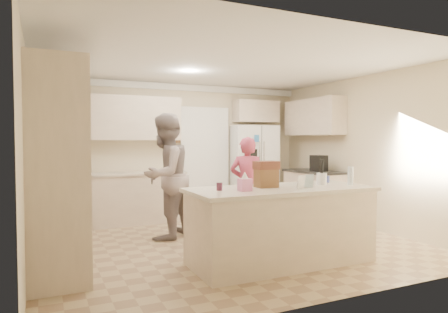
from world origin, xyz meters
name	(u,v)px	position (x,y,z in m)	size (l,w,h in m)	color
floor	(228,244)	(0.00, 0.00, -0.01)	(5.20, 4.60, 0.02)	tan
ceiling	(228,63)	(0.00, 0.00, 2.61)	(5.20, 4.60, 0.02)	white
wall_back	(178,150)	(0.00, 2.31, 1.30)	(5.20, 0.02, 2.60)	beige
wall_front	(335,162)	(0.00, -2.31, 1.30)	(5.20, 0.02, 2.60)	beige
wall_left	(26,157)	(-2.61, 0.00, 1.30)	(0.02, 4.60, 2.60)	beige
wall_right	(365,152)	(2.61, 0.00, 1.30)	(0.02, 4.60, 2.60)	beige
crown_back	(178,87)	(0.00, 2.26, 2.53)	(5.20, 0.08, 0.12)	white
pantry_bank	(55,166)	(-2.30, 0.20, 1.18)	(0.60, 2.60, 2.35)	#C4B29B
back_base_cab	(122,199)	(-1.15, 2.00, 0.44)	(2.20, 0.60, 0.88)	#C4B29B
back_countertop	(122,174)	(-1.15, 1.99, 0.90)	(2.24, 0.63, 0.04)	beige
back_upper_cab	(120,118)	(-1.15, 2.12, 1.90)	(2.20, 0.35, 0.80)	#C4B29B
doorway_opening	(204,162)	(0.55, 2.28, 1.05)	(0.90, 0.06, 2.10)	black
doorway_casing	(205,162)	(0.55, 2.24, 1.05)	(1.02, 0.03, 2.22)	white
wall_frame_upper	(180,138)	(0.02, 2.27, 1.55)	(0.15, 0.02, 0.20)	brown
wall_frame_lower	(180,151)	(0.02, 2.27, 1.28)	(0.15, 0.02, 0.20)	brown
refrigerator	(253,169)	(1.54, 2.05, 0.90)	(0.90, 0.70, 1.80)	white
fridge_seam	(261,170)	(1.54, 1.70, 0.90)	(0.01, 0.02, 1.78)	gray
fridge_dispenser	(252,158)	(1.32, 1.69, 1.15)	(0.22, 0.03, 0.35)	black
fridge_handle_l	(260,163)	(1.49, 1.68, 1.05)	(0.02, 0.02, 0.85)	silver
fridge_handle_r	(264,163)	(1.59, 1.68, 1.05)	(0.02, 0.02, 0.85)	silver
over_fridge_cab	(256,111)	(1.65, 2.12, 2.10)	(0.95, 0.35, 0.45)	#C4B29B
right_base_cab	(314,195)	(2.30, 1.00, 0.44)	(0.60, 1.20, 0.88)	#C4B29B
right_countertop	(314,172)	(2.29, 1.00, 0.90)	(0.63, 1.24, 0.04)	#2D2B28
right_upper_cab	(314,117)	(2.43, 1.20, 1.95)	(0.35, 1.50, 0.70)	#C4B29B
coffee_maker	(319,163)	(2.25, 0.80, 1.07)	(0.22, 0.28, 0.30)	black
island_base	(281,227)	(0.20, -1.10, 0.44)	(2.20, 0.90, 0.88)	#C4B29B
island_top	(281,190)	(0.20, -1.10, 0.90)	(2.28, 0.96, 0.05)	beige
utensil_crock	(322,179)	(0.85, -1.05, 1.00)	(0.13, 0.13, 0.15)	white
tissue_box	(245,185)	(-0.35, -1.20, 1.00)	(0.13, 0.13, 0.14)	pink
tissue_plume	(245,175)	(-0.35, -1.20, 1.10)	(0.08, 0.08, 0.08)	white
dollhouse_body	(266,178)	(0.05, -1.00, 1.04)	(0.26, 0.18, 0.22)	brown
dollhouse_roof	(266,165)	(0.05, -1.00, 1.20)	(0.28, 0.20, 0.10)	#592D1E
jam_jar	(219,187)	(-0.60, -1.05, 0.97)	(0.07, 0.07, 0.09)	#59263F
greeting_card_a	(301,182)	(0.35, -1.30, 1.01)	(0.12, 0.01, 0.16)	white
greeting_card_b	(309,181)	(0.50, -1.25, 1.01)	(0.12, 0.01, 0.16)	silver
water_bottle	(350,176)	(1.15, -1.25, 1.04)	(0.07, 0.07, 0.24)	silver
shaker_salt	(324,179)	(1.02, -0.88, 0.97)	(0.05, 0.05, 0.09)	#444EA1
shaker_pepper	(328,179)	(1.09, -0.88, 0.97)	(0.05, 0.05, 0.09)	#444EA1
teen_boy	(165,176)	(-0.74, 0.68, 0.96)	(0.93, 0.72, 1.91)	gray
teen_girl	(247,185)	(0.58, 0.48, 0.78)	(0.57, 0.37, 1.56)	#AB3457
fridge_magnets	(262,170)	(1.54, 1.69, 0.90)	(0.76, 0.02, 1.44)	tan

